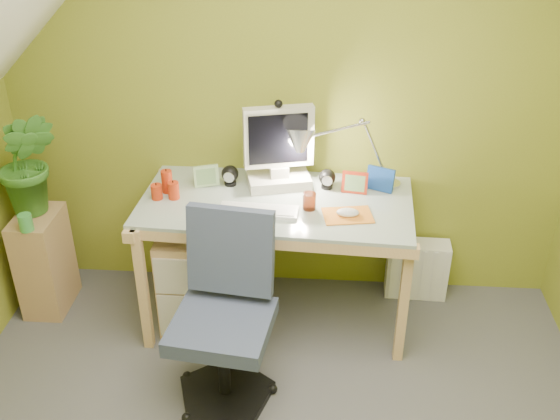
# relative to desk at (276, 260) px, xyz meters

# --- Properties ---
(wall_back) EXTENTS (3.20, 0.01, 2.40)m
(wall_back) POSITION_rel_desk_xyz_m (0.04, 0.37, 0.81)
(wall_back) COLOR olive
(wall_back) RESTS_ON floor
(desk) EXTENTS (1.49, 0.81, 0.78)m
(desk) POSITION_rel_desk_xyz_m (0.00, 0.00, 0.00)
(desk) COLOR tan
(desk) RESTS_ON floor
(monitor) EXTENTS (0.45, 0.33, 0.56)m
(monitor) POSITION_rel_desk_xyz_m (-0.00, 0.18, 0.67)
(monitor) COLOR beige
(monitor) RESTS_ON desk
(speaker_left) EXTENTS (0.11, 0.11, 0.11)m
(speaker_left) POSITION_rel_desk_xyz_m (-0.27, 0.16, 0.45)
(speaker_left) COLOR black
(speaker_left) RESTS_ON desk
(speaker_right) EXTENTS (0.11, 0.11, 0.11)m
(speaker_right) POSITION_rel_desk_xyz_m (0.27, 0.16, 0.44)
(speaker_right) COLOR black
(speaker_right) RESTS_ON desk
(keyboard) EXTENTS (0.42, 0.15, 0.02)m
(keyboard) POSITION_rel_desk_xyz_m (-0.08, -0.14, 0.40)
(keyboard) COLOR white
(keyboard) RESTS_ON desk
(mousepad) EXTENTS (0.28, 0.22, 0.01)m
(mousepad) POSITION_rel_desk_xyz_m (0.38, -0.14, 0.39)
(mousepad) COLOR orange
(mousepad) RESTS_ON desk
(mouse) EXTENTS (0.13, 0.10, 0.04)m
(mouse) POSITION_rel_desk_xyz_m (0.38, -0.14, 0.41)
(mouse) COLOR silver
(mouse) RESTS_ON mousepad
(amber_tumbler) EXTENTS (0.09, 0.09, 0.09)m
(amber_tumbler) POSITION_rel_desk_xyz_m (0.18, -0.08, 0.43)
(amber_tumbler) COLOR maroon
(amber_tumbler) RESTS_ON desk
(candle_cluster) EXTENTS (0.19, 0.17, 0.13)m
(candle_cluster) POSITION_rel_desk_xyz_m (-0.60, 0.01, 0.45)
(candle_cluster) COLOR red
(candle_cluster) RESTS_ON desk
(photo_frame_red) EXTENTS (0.14, 0.04, 0.12)m
(photo_frame_red) POSITION_rel_desk_xyz_m (0.42, 0.12, 0.45)
(photo_frame_red) COLOR red
(photo_frame_red) RESTS_ON desk
(photo_frame_blue) EXTENTS (0.15, 0.08, 0.13)m
(photo_frame_blue) POSITION_rel_desk_xyz_m (0.56, 0.16, 0.45)
(photo_frame_blue) COLOR #164098
(photo_frame_blue) RESTS_ON desk
(photo_frame_green) EXTENTS (0.14, 0.06, 0.12)m
(photo_frame_green) POSITION_rel_desk_xyz_m (-0.40, 0.14, 0.45)
(photo_frame_green) COLOR #9FC587
(photo_frame_green) RESTS_ON desk
(desk_lamp) EXTENTS (0.57, 0.25, 0.61)m
(desk_lamp) POSITION_rel_desk_xyz_m (0.45, 0.18, 0.69)
(desk_lamp) COLOR #A9A9AD
(desk_lamp) RESTS_ON desk
(side_ledge) EXTENTS (0.23, 0.35, 0.62)m
(side_ledge) POSITION_rel_desk_xyz_m (-1.36, 0.00, -0.08)
(side_ledge) COLOR tan
(side_ledge) RESTS_ON floor
(potted_plant) EXTENTS (0.36, 0.30, 0.61)m
(potted_plant) POSITION_rel_desk_xyz_m (-1.36, 0.05, 0.54)
(potted_plant) COLOR #356F25
(potted_plant) RESTS_ON side_ledge
(green_cup) EXTENTS (0.09, 0.09, 0.10)m
(green_cup) POSITION_rel_desk_xyz_m (-1.34, -0.15, 0.28)
(green_cup) COLOR green
(green_cup) RESTS_ON side_ledge
(task_chair) EXTENTS (0.59, 0.59, 0.95)m
(task_chair) POSITION_rel_desk_xyz_m (-0.21, -0.68, 0.08)
(task_chair) COLOR #38425D
(task_chair) RESTS_ON floor
(radiator) EXTENTS (0.37, 0.16, 0.37)m
(radiator) POSITION_rel_desk_xyz_m (0.84, 0.27, -0.21)
(radiator) COLOR white
(radiator) RESTS_ON floor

